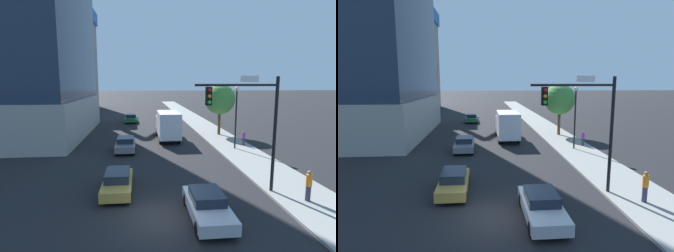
% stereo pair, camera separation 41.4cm
% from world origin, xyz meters
% --- Properties ---
extents(ground_plane, '(400.00, 400.00, 0.00)m').
position_xyz_m(ground_plane, '(0.00, 0.00, 0.00)').
color(ground_plane, black).
extents(sidewalk, '(4.11, 120.00, 0.15)m').
position_xyz_m(sidewalk, '(8.55, 20.00, 0.07)').
color(sidewalk, gray).
rests_on(sidewalk, ground).
extents(construction_building, '(16.54, 16.73, 34.45)m').
position_xyz_m(construction_building, '(-18.98, 58.41, 13.57)').
color(construction_building, gray).
rests_on(construction_building, ground).
extents(traffic_light_pole, '(5.00, 0.48, 7.00)m').
position_xyz_m(traffic_light_pole, '(5.26, 2.35, 4.93)').
color(traffic_light_pole, black).
rests_on(traffic_light_pole, sidewalk).
extents(street_lamp, '(0.44, 0.44, 6.19)m').
position_xyz_m(street_lamp, '(8.43, 13.28, 4.17)').
color(street_lamp, black).
rests_on(street_lamp, sidewalk).
extents(street_tree, '(3.84, 3.84, 6.42)m').
position_xyz_m(street_tree, '(8.93, 20.66, 4.63)').
color(street_tree, brown).
rests_on(street_tree, sidewalk).
extents(car_gold, '(1.75, 4.36, 1.36)m').
position_xyz_m(car_gold, '(-2.56, 3.44, 0.68)').
color(car_gold, '#AD8938').
rests_on(car_gold, ground).
extents(car_silver, '(1.83, 4.55, 1.37)m').
position_xyz_m(car_silver, '(2.16, -0.36, 0.69)').
color(car_silver, '#B7B7BC').
rests_on(car_silver, ground).
extents(car_gray, '(1.86, 4.30, 1.40)m').
position_xyz_m(car_gray, '(-2.56, 13.70, 0.72)').
color(car_gray, slate).
rests_on(car_gray, ground).
extents(car_green, '(1.94, 4.13, 1.41)m').
position_xyz_m(car_green, '(-2.56, 33.23, 0.72)').
color(car_green, '#1E6638').
rests_on(car_green, ground).
extents(box_truck, '(2.38, 7.26, 3.39)m').
position_xyz_m(box_truck, '(2.16, 18.69, 1.84)').
color(box_truck, silver).
rests_on(box_truck, ground).
extents(pedestrian_purple_shirt, '(0.34, 0.34, 1.57)m').
position_xyz_m(pedestrian_purple_shirt, '(9.75, 14.39, 0.95)').
color(pedestrian_purple_shirt, '#38334C').
rests_on(pedestrian_purple_shirt, sidewalk).
extents(pedestrian_orange_shirt, '(0.34, 0.34, 1.77)m').
position_xyz_m(pedestrian_orange_shirt, '(8.25, 0.75, 1.06)').
color(pedestrian_orange_shirt, '#38334C').
rests_on(pedestrian_orange_shirt, sidewalk).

